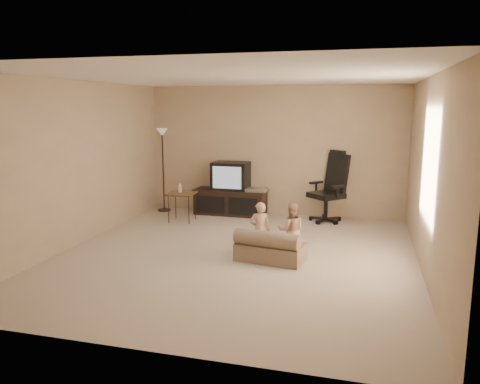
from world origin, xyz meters
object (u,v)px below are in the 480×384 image
object	(u,v)px
floor_lamp	(163,151)
child_sofa	(270,248)
office_chair	(330,196)
toddler_right	(291,230)
tv_stand	(231,193)
side_table	(182,194)
toddler_left	(260,230)

from	to	relation	value
floor_lamp	child_sofa	xyz separation A→B (m)	(2.72, -2.54, -1.04)
office_chair	toddler_right	bearing A→B (deg)	-56.30
tv_stand	side_table	size ratio (longest dim) A/B	2.01
child_sofa	side_table	bearing A→B (deg)	147.25
tv_stand	side_table	xyz separation A→B (m)	(-0.72, -0.78, 0.09)
office_chair	toddler_left	bearing A→B (deg)	-65.37
tv_stand	office_chair	distance (m)	1.92
toddler_left	floor_lamp	bearing A→B (deg)	-62.80
child_sofa	toddler_left	xyz separation A→B (m)	(-0.17, 0.14, 0.22)
child_sofa	toddler_right	bearing A→B (deg)	55.79
tv_stand	office_chair	size ratio (longest dim) A/B	1.11
office_chair	child_sofa	world-z (taller)	office_chair
child_sofa	floor_lamp	bearing A→B (deg)	145.88
tv_stand	toddler_right	distance (m)	2.80
child_sofa	office_chair	bearing A→B (deg)	85.31
floor_lamp	child_sofa	size ratio (longest dim) A/B	1.69
child_sofa	toddler_right	distance (m)	0.42
floor_lamp	child_sofa	distance (m)	3.86
office_chair	side_table	world-z (taller)	office_chair
tv_stand	child_sofa	xyz separation A→B (m)	(1.31, -2.59, -0.25)
child_sofa	toddler_left	world-z (taller)	toddler_left
office_chair	floor_lamp	distance (m)	3.41
tv_stand	floor_lamp	bearing A→B (deg)	-177.04
tv_stand	office_chair	xyz separation A→B (m)	(1.92, -0.08, 0.04)
office_chair	toddler_left	xyz separation A→B (m)	(-0.78, -2.37, -0.07)
side_table	toddler_right	size ratio (longest dim) A/B	0.93
office_chair	side_table	xyz separation A→B (m)	(-2.64, -0.70, 0.05)
side_table	floor_lamp	distance (m)	1.23
side_table	toddler_left	size ratio (longest dim) A/B	0.91
tv_stand	side_table	distance (m)	1.07
child_sofa	toddler_left	distance (m)	0.31
office_chair	side_table	bearing A→B (deg)	-122.20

